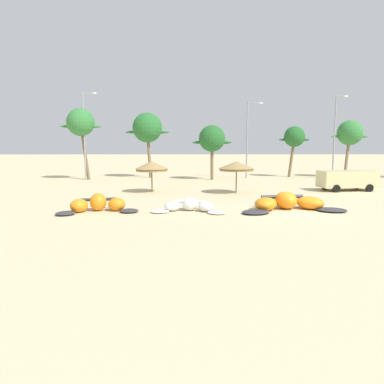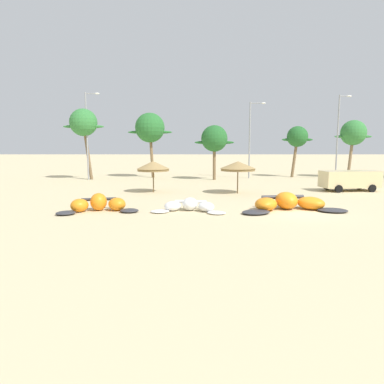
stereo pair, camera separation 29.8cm
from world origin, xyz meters
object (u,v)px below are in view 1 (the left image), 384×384
(kite_far_left, at_px, (98,205))
(beach_umbrella_middle, at_px, (236,166))
(beach_umbrella_near_van, at_px, (152,166))
(palm_left_of_gap, at_px, (212,139))
(palm_leftmost, at_px, (81,123))
(palm_center_left, at_px, (294,137))
(parked_van, at_px, (346,179))
(palm_left, at_px, (147,128))
(kite_left_of_center, at_px, (288,203))
(palm_center_right, at_px, (350,133))
(lamppost_east_center, at_px, (335,133))
(lamppost_west, at_px, (85,132))
(kite_left, at_px, (189,206))
(lamppost_west_center, at_px, (248,136))

(kite_far_left, xyz_separation_m, beach_umbrella_middle, (9.89, 8.25, 1.94))
(beach_umbrella_near_van, relative_size, palm_left_of_gap, 0.45)
(palm_leftmost, distance_m, palm_center_left, 26.67)
(kite_far_left, height_order, parked_van, parked_van)
(kite_far_left, height_order, palm_left, palm_left)
(kite_left_of_center, distance_m, palm_center_right, 27.04)
(beach_umbrella_middle, height_order, palm_leftmost, palm_leftmost)
(kite_far_left, xyz_separation_m, lamppost_east_center, (23.65, 21.07, 5.12))
(lamppost_west, bearing_deg, lamppost_east_center, 1.24)
(beach_umbrella_middle, relative_size, palm_center_right, 0.42)
(palm_leftmost, distance_m, palm_left, 8.02)
(beach_umbrella_near_van, bearing_deg, kite_left, -70.00)
(lamppost_west, bearing_deg, palm_leftmost, 155.56)
(kite_left_of_center, xyz_separation_m, lamppost_west, (-18.64, 19.96, 5.26))
(palm_center_right, height_order, lamppost_east_center, lamppost_east_center)
(beach_umbrella_near_van, height_order, palm_center_left, palm_center_left)
(palm_leftmost, relative_size, palm_center_right, 1.16)
(beach_umbrella_near_van, distance_m, palm_left_of_gap, 13.01)
(palm_center_right, bearing_deg, parked_van, -114.97)
(beach_umbrella_near_van, xyz_separation_m, palm_left, (-1.90, 14.15, 3.92))
(kite_left_of_center, relative_size, palm_left_of_gap, 1.10)
(palm_left_of_gap, height_order, lamppost_west, lamppost_west)
(kite_far_left, distance_m, palm_center_right, 35.28)
(palm_leftmost, relative_size, lamppost_west_center, 0.90)
(beach_umbrella_middle, distance_m, parked_van, 10.51)
(kite_left_of_center, bearing_deg, palm_center_left, 72.66)
(kite_left, relative_size, palm_left, 0.60)
(palm_left, height_order, lamppost_west_center, lamppost_west_center)
(palm_left_of_gap, xyz_separation_m, lamppost_west, (-15.03, 0.20, 0.83))
(kite_left, height_order, kite_left_of_center, kite_left_of_center)
(beach_umbrella_middle, xyz_separation_m, lamppost_west, (-16.33, 12.17, 3.31))
(palm_left_of_gap, bearing_deg, palm_left, 159.87)
(palm_center_right, relative_size, lamppost_west, 0.71)
(kite_left, xyz_separation_m, kite_left_of_center, (6.42, 0.42, 0.11))
(beach_umbrella_near_van, bearing_deg, lamppost_east_center, 29.79)
(palm_center_right, distance_m, lamppost_west_center, 13.06)
(beach_umbrella_near_van, xyz_separation_m, palm_leftmost, (-9.52, 11.69, 4.39))
(kite_left_of_center, height_order, palm_left_of_gap, palm_left_of_gap)
(beach_umbrella_near_van, distance_m, lamppost_east_center, 24.55)
(kite_left, xyz_separation_m, lamppost_west_center, (7.47, 22.08, 4.93))
(kite_left_of_center, xyz_separation_m, palm_center_right, (14.08, 22.50, 5.17))
(lamppost_east_center, bearing_deg, palm_leftmost, -179.25)
(palm_left_of_gap, xyz_separation_m, lamppost_west_center, (4.65, 1.90, 0.39))
(lamppost_east_center, bearing_deg, palm_left, 174.87)
(palm_leftmost, relative_size, palm_left_of_gap, 1.30)
(beach_umbrella_near_van, distance_m, lamppost_west_center, 17.20)
(beach_umbrella_near_van, bearing_deg, beach_umbrella_middle, -5.66)
(lamppost_west_center, bearing_deg, parked_van, -60.37)
(beach_umbrella_middle, xyz_separation_m, lamppost_west_center, (3.36, 13.86, 2.88))
(palm_left_of_gap, xyz_separation_m, lamppost_east_center, (15.05, 0.85, 0.70))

